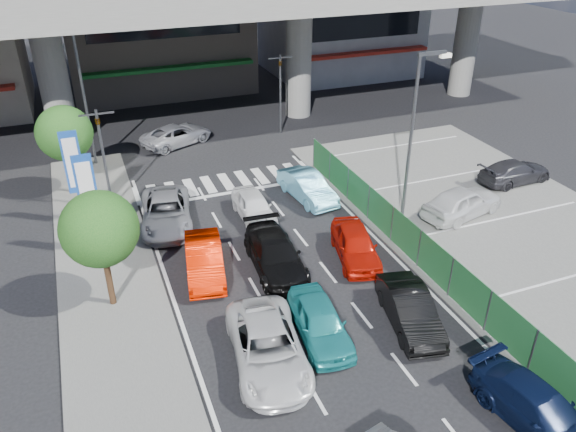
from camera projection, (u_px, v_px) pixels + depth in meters
name	position (u px, v px, depth m)	size (l,w,h in m)	color
ground	(323.00, 325.00, 20.53)	(120.00, 120.00, 0.00)	black
parking_lot	(524.00, 241.00, 25.63)	(12.00, 28.00, 0.06)	#575755
sidewalk_left	(114.00, 304.00, 21.54)	(4.00, 30.00, 0.12)	#575755
fence_run	(433.00, 261.00, 22.59)	(0.16, 22.00, 1.80)	#205F2F
building_east	(341.00, 2.00, 48.67)	(12.00, 10.90, 12.00)	gray
traffic_light_left	(100.00, 136.00, 26.40)	(1.60, 1.24, 5.20)	#595B60
traffic_light_right	(280.00, 75.00, 35.80)	(1.60, 1.24, 5.20)	#595B60
street_lamp_right	(416.00, 124.00, 25.36)	(1.65, 0.22, 8.00)	#595B60
street_lamp_left	(85.00, 85.00, 30.84)	(1.65, 0.22, 8.00)	#595B60
signboard_near	(87.00, 191.00, 23.26)	(0.80, 0.14, 4.70)	#595B60
signboard_far	(73.00, 165.00, 25.57)	(0.80, 0.14, 4.70)	#595B60
tree_near	(100.00, 229.00, 19.91)	(2.80, 2.80, 4.80)	#382314
tree_far	(64.00, 133.00, 28.20)	(2.80, 2.80, 4.80)	#382314
minivan_navy_back	(539.00, 409.00, 16.33)	(1.77, 4.35, 1.26)	black
sedan_white_mid_left	(268.00, 347.00, 18.53)	(2.29, 4.97, 1.38)	silver
taxi_teal_mid	(320.00, 322.00, 19.67)	(1.59, 3.95, 1.35)	teal
hatch_black_mid_right	(410.00, 310.00, 20.26)	(1.42, 4.08, 1.34)	black
taxi_orange_left	(204.00, 260.00, 23.08)	(1.46, 4.19, 1.38)	#F11E00
sedan_black_mid	(275.00, 254.00, 23.43)	(1.93, 4.76, 1.38)	black
taxi_orange_right	(356.00, 245.00, 24.08)	(1.63, 4.05, 1.38)	red
wagon_silver_front_left	(166.00, 212.00, 26.63)	(2.29, 4.97, 1.38)	#95969C
sedan_white_front_mid	(254.00, 206.00, 27.22)	(1.51, 3.75, 1.28)	white
kei_truck_front_right	(307.00, 187.00, 28.98)	(1.46, 4.19, 1.38)	#62B9DB
crossing_wagon_silver	(177.00, 135.00, 35.63)	(2.13, 4.61, 1.28)	#AEB0B6
parked_sedan_white	(462.00, 202.00, 27.26)	(1.78, 4.42, 1.50)	silver
parked_sedan_dgrey	(515.00, 172.00, 30.65)	(1.74, 4.27, 1.24)	#2E2D32
traffic_cone	(402.00, 237.00, 25.16)	(0.38, 0.38, 0.74)	#E9530C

